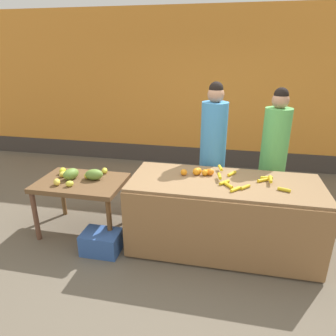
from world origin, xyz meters
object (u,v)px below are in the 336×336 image
at_px(vendor_woman_green_shirt, 273,158).
at_px(produce_crate, 101,242).
at_px(vendor_woman_blue_shirt, 213,154).
at_px(produce_sack, 156,194).

height_order(vendor_woman_green_shirt, produce_crate, vendor_woman_green_shirt).
bearing_deg(vendor_woman_green_shirt, vendor_woman_blue_shirt, -172.86).
distance_m(vendor_woman_blue_shirt, vendor_woman_green_shirt, 0.80).
bearing_deg(vendor_woman_blue_shirt, produce_sack, 175.07).
bearing_deg(vendor_woman_green_shirt, produce_crate, -148.86).
relative_size(produce_crate, produce_sack, 0.89).
height_order(vendor_woman_blue_shirt, produce_crate, vendor_woman_blue_shirt).
bearing_deg(vendor_woman_blue_shirt, produce_crate, -137.29).
relative_size(vendor_woman_green_shirt, produce_crate, 4.15).
relative_size(vendor_woman_green_shirt, produce_sack, 3.68).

